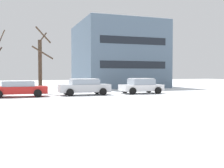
% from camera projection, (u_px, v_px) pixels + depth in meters
% --- Properties ---
extents(ground_plane, '(120.00, 120.00, 0.00)m').
position_uv_depth(ground_plane, '(34.00, 109.00, 14.62)').
color(ground_plane, white).
extents(road_surface, '(80.00, 8.30, 0.00)m').
position_uv_depth(road_surface, '(31.00, 103.00, 17.59)').
color(road_surface, silver).
rests_on(road_surface, ground).
extents(parked_car_red, '(4.51, 2.06, 1.32)m').
position_uv_depth(parked_car_red, '(18.00, 88.00, 22.03)').
color(parked_car_red, red).
rests_on(parked_car_red, ground).
extents(parked_car_silver, '(4.46, 2.14, 1.45)m').
position_uv_depth(parked_car_silver, '(84.00, 87.00, 23.97)').
color(parked_car_silver, silver).
rests_on(parked_car_silver, ground).
extents(parked_car_white, '(3.97, 2.16, 1.45)m').
position_uv_depth(parked_car_white, '(141.00, 86.00, 25.73)').
color(parked_car_white, white).
rests_on(parked_car_white, ground).
extents(tree_far_mid, '(1.98, 1.89, 6.20)m').
position_uv_depth(tree_far_mid, '(40.00, 64.00, 25.57)').
color(tree_far_mid, '#423326').
rests_on(tree_far_mid, ground).
extents(building_far_right, '(10.86, 11.94, 8.97)m').
position_uv_depth(building_far_right, '(117.00, 55.00, 38.59)').
color(building_far_right, slate).
rests_on(building_far_right, ground).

